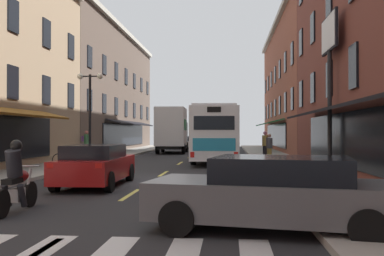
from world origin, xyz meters
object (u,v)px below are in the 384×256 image
Objects in this scene: billboard_sign at (330,55)px; pedestrian_near at (86,143)px; transit_bus at (215,134)px; pedestrian_far at (265,145)px; sedan_far at (275,193)px; pedestrian_mid at (269,148)px; street_lamp_twin at (90,113)px; motorcycle_rider at (16,181)px; sedan_mid at (96,165)px; bicycle_near at (69,160)px; box_truck at (172,131)px; sedan_near at (186,142)px.

pedestrian_near is (-13.95, 10.76, -3.94)m from billboard_sign.
billboard_sign is 0.59× the size of transit_bus.
pedestrian_near is at bearing 20.17° from pedestrian_far.
pedestrian_near reaches higher than sedan_far.
street_lamp_twin is (-9.83, -2.08, 1.91)m from pedestrian_mid.
transit_bus is 6.16× the size of pedestrian_near.
sedan_mid is at bearing 86.30° from motorcycle_rider.
pedestrian_mid is at bearing 85.11° from sedan_far.
sedan_mid is 2.67× the size of bicycle_near.
street_lamp_twin is at bearing 21.30° from pedestrian_near.
box_truck reaches higher than pedestrian_near.
pedestrian_mid is 0.33× the size of street_lamp_twin.
pedestrian_far is at bearing 81.75° from pedestrian_near.
pedestrian_mid is at bearing 24.73° from bicycle_near.
box_truck reaches higher than sedan_near.
box_truck is 3.99× the size of pedestrian_far.
transit_bus is 2.27× the size of street_lamp_twin.
pedestrian_mid is (1.46, 17.01, 0.25)m from sedan_far.
box_truck is 10.13m from sedan_near.
sedan_far is 15.07m from bicycle_near.
street_lamp_twin reaches higher than sedan_near.
transit_bus is 19.36m from sedan_far.
sedan_near is (-8.92, 29.58, -4.34)m from billboard_sign.
box_truck is 14.76m from pedestrian_mid.
motorcycle_rider is at bearing -89.73° from box_truck.
billboard_sign is at bearing -60.59° from transit_bus.
box_truck is 4.08× the size of bicycle_near.
transit_bus is 20.99m from sedan_near.
billboard_sign is 12.92m from bicycle_near.
transit_bus reaches higher than pedestrian_far.
pedestrian_near is at bearing 103.21° from bicycle_near.
box_truck is 30.40m from sedan_far.
billboard_sign is 8.09m from pedestrian_mid.
sedan_mid is at bearing 20.77° from pedestrian_near.
sedan_near is 19.48m from pedestrian_near.
pedestrian_mid is at bearing 65.46° from motorcycle_rider.
pedestrian_mid reaches higher than motorcycle_rider.
transit_bus is at bearing 33.07° from street_lamp_twin.
motorcycle_rider reaches higher than bicycle_near.
transit_bus reaches higher than sedan_near.
bicycle_near is (-6.86, -6.87, -1.24)m from transit_bus.
box_truck is at bearing 152.35° from pedestrian_near.
pedestrian_near is at bearing 116.80° from sedan_far.
street_lamp_twin reaches higher than pedestrian_near.
pedestrian_near is at bearing 142.35° from billboard_sign.
sedan_far is (5.36, -6.31, -0.01)m from sedan_mid.
sedan_mid is (-3.63, -12.95, -1.03)m from transit_bus.
motorcycle_rider is at bearing -93.70° from sedan_mid.
street_lamp_twin is at bearing 101.27° from motorcycle_rider.
billboard_sign is at bearing 44.68° from motorcycle_rider.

